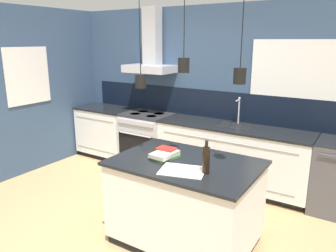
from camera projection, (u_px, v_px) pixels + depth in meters
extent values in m
plane|color=tan|center=(128.00, 227.00, 3.78)|extent=(16.00, 16.00, 0.00)
cube|color=#354C6B|center=(208.00, 92.00, 5.11)|extent=(5.60, 0.06, 2.60)
cube|color=black|center=(207.00, 104.00, 5.12)|extent=(4.42, 0.02, 0.43)
cube|color=white|center=(293.00, 77.00, 4.34)|extent=(1.12, 0.01, 0.96)
cube|color=black|center=(293.00, 76.00, 4.34)|extent=(1.04, 0.01, 0.88)
cube|color=#B5B5BA|center=(149.00, 69.00, 5.30)|extent=(0.80, 0.46, 0.12)
cube|color=#B5B5BA|center=(152.00, 36.00, 5.24)|extent=(0.26, 0.20, 0.90)
cylinder|color=black|center=(140.00, 31.00, 3.18)|extent=(0.01, 0.01, 0.84)
cylinder|color=black|center=(141.00, 81.00, 3.31)|extent=(0.11, 0.11, 0.14)
sphere|color=#F9D18C|center=(141.00, 81.00, 3.31)|extent=(0.06, 0.06, 0.06)
cylinder|color=black|center=(184.00, 20.00, 2.98)|extent=(0.01, 0.01, 0.67)
cylinder|color=black|center=(184.00, 65.00, 3.08)|extent=(0.11, 0.11, 0.14)
sphere|color=#F9D18C|center=(184.00, 65.00, 3.08)|extent=(0.06, 0.06, 0.06)
cylinder|color=black|center=(243.00, 22.00, 2.71)|extent=(0.01, 0.01, 0.74)
cylinder|color=black|center=(240.00, 76.00, 2.82)|extent=(0.11, 0.11, 0.14)
sphere|color=#F9D18C|center=(240.00, 76.00, 2.82)|extent=(0.06, 0.06, 0.06)
cube|color=#354C6B|center=(36.00, 90.00, 5.29)|extent=(0.06, 3.80, 2.60)
cube|color=white|center=(28.00, 76.00, 5.08)|extent=(0.01, 0.76, 0.88)
cube|color=black|center=(27.00, 76.00, 5.08)|extent=(0.01, 0.68, 0.80)
cube|color=black|center=(109.00, 153.00, 6.14)|extent=(0.98, 0.56, 0.09)
cube|color=white|center=(107.00, 130.00, 6.00)|extent=(1.01, 0.62, 0.79)
cube|color=gray|center=(94.00, 119.00, 5.68)|extent=(0.89, 0.01, 0.01)
cube|color=gray|center=(96.00, 149.00, 5.82)|extent=(0.89, 0.01, 0.01)
cube|color=black|center=(106.00, 108.00, 5.90)|extent=(1.03, 0.64, 0.03)
cube|color=black|center=(231.00, 182.00, 4.87)|extent=(2.13, 0.56, 0.09)
cube|color=white|center=(232.00, 154.00, 4.74)|extent=(2.19, 0.62, 0.79)
cube|color=gray|center=(224.00, 142.00, 4.41)|extent=(1.93, 0.01, 0.01)
cube|color=gray|center=(222.00, 179.00, 4.55)|extent=(1.93, 0.01, 0.01)
cube|color=black|center=(233.00, 127.00, 4.63)|extent=(2.22, 0.64, 0.03)
cube|color=#262628|center=(235.00, 126.00, 4.67)|extent=(0.48, 0.34, 0.01)
cylinder|color=#B5B5BA|center=(239.00, 111.00, 4.73)|extent=(0.02, 0.02, 0.37)
sphere|color=#B5B5BA|center=(239.00, 98.00, 4.68)|extent=(0.03, 0.03, 0.03)
cylinder|color=#B5B5BA|center=(238.00, 100.00, 4.64)|extent=(0.02, 0.12, 0.02)
cube|color=#B5B5BA|center=(148.00, 141.00, 5.54)|extent=(0.82, 0.62, 0.87)
cube|color=black|center=(136.00, 148.00, 5.29)|extent=(0.70, 0.02, 0.44)
cylinder|color=#B5B5BA|center=(135.00, 135.00, 5.21)|extent=(0.61, 0.02, 0.02)
cube|color=#B5B5BA|center=(135.00, 123.00, 5.18)|extent=(0.70, 0.02, 0.07)
cube|color=#2D2D30|center=(147.00, 115.00, 5.42)|extent=(0.82, 0.60, 0.04)
cylinder|color=black|center=(143.00, 111.00, 5.59)|extent=(0.17, 0.17, 0.00)
cylinder|color=black|center=(159.00, 114.00, 5.42)|extent=(0.17, 0.17, 0.00)
cylinder|color=black|center=(135.00, 114.00, 5.41)|extent=(0.17, 0.17, 0.00)
cylinder|color=black|center=(151.00, 116.00, 5.24)|extent=(0.17, 0.17, 0.00)
cube|color=black|center=(184.00, 237.00, 3.50)|extent=(1.34, 0.91, 0.09)
cube|color=white|center=(185.00, 200.00, 3.39)|extent=(1.40, 0.94, 0.79)
cube|color=black|center=(186.00, 163.00, 3.28)|extent=(1.45, 0.99, 0.03)
cylinder|color=black|center=(206.00, 160.00, 2.96)|extent=(0.07, 0.07, 0.25)
cylinder|color=black|center=(207.00, 144.00, 2.92)|extent=(0.03, 0.03, 0.06)
cylinder|color=#262628|center=(207.00, 141.00, 2.91)|extent=(0.03, 0.03, 0.01)
cube|color=#4C7F4C|center=(164.00, 157.00, 3.38)|extent=(0.26, 0.31, 0.02)
cube|color=beige|center=(165.00, 154.00, 3.36)|extent=(0.22, 0.30, 0.04)
cube|color=red|center=(166.00, 152.00, 3.44)|extent=(0.20, 0.14, 0.08)
cube|color=white|center=(163.00, 154.00, 3.38)|extent=(0.12, 0.01, 0.04)
cube|color=silver|center=(182.00, 171.00, 3.04)|extent=(0.48, 0.41, 0.01)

